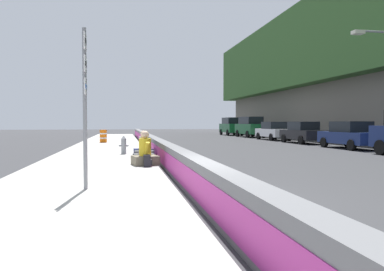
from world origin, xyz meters
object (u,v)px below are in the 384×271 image
(seated_person_foreground, at_px, (145,154))
(street_lamp, at_px, (384,77))
(construction_barrel, at_px, (103,136))
(parked_car_far, at_px, (250,127))
(seated_person_middle, at_px, (144,153))
(seated_person_rear, at_px, (144,150))
(parked_car_third, at_px, (350,135))
(route_sign_post, at_px, (85,96))
(backpack, at_px, (147,161))
(parked_car_midline, at_px, (274,131))
(parked_car_fourth, at_px, (303,132))
(parked_car_farther, at_px, (231,126))
(seated_person_far, at_px, (143,148))
(fire_hydrant, at_px, (124,144))

(seated_person_foreground, distance_m, street_lamp, 15.67)
(construction_barrel, bearing_deg, seated_person_foreground, -171.44)
(parked_car_far, bearing_deg, seated_person_middle, 151.22)
(seated_person_rear, bearing_deg, parked_car_third, -70.13)
(route_sign_post, distance_m, seated_person_foreground, 4.93)
(seated_person_middle, bearing_deg, street_lamp, -72.59)
(seated_person_foreground, relative_size, backpack, 3.02)
(seated_person_foreground, xyz_separation_m, parked_car_midline, (18.67, -13.07, 0.35))
(seated_person_rear, xyz_separation_m, parked_car_midline, (16.06, -12.96, 0.38))
(seated_person_foreground, xyz_separation_m, seated_person_middle, (1.23, -0.01, -0.04))
(construction_barrel, bearing_deg, parked_car_fourth, -96.17)
(backpack, distance_m, parked_car_farther, 34.60)
(route_sign_post, bearing_deg, seated_person_middle, -16.04)
(seated_person_rear, relative_size, parked_car_fourth, 0.25)
(parked_car_far, bearing_deg, parked_car_third, 179.87)
(parked_car_farther, bearing_deg, seated_person_rear, 156.11)
(seated_person_far, xyz_separation_m, construction_barrel, (11.15, 2.38, 0.13))
(construction_barrel, bearing_deg, parked_car_midline, -76.21)
(seated_person_foreground, height_order, backpack, seated_person_foreground)
(route_sign_post, height_order, seated_person_foreground, route_sign_post)
(construction_barrel, distance_m, parked_car_midline, 15.77)
(seated_person_foreground, bearing_deg, parked_car_fourth, -44.70)
(fire_hydrant, bearing_deg, construction_barrel, 8.36)
(construction_barrel, xyz_separation_m, parked_car_far, (10.29, -15.43, 0.56))
(seated_person_rear, bearing_deg, construction_barrel, 10.82)
(street_lamp, bearing_deg, seated_person_far, 97.69)
(seated_person_rear, bearing_deg, parked_car_fourth, -50.72)
(seated_person_rear, distance_m, street_lamp, 14.83)
(seated_person_middle, distance_m, backpack, 1.72)
(fire_hydrant, height_order, backpack, fire_hydrant)
(seated_person_middle, height_order, construction_barrel, seated_person_middle)
(parked_car_third, height_order, parked_car_far, parked_car_far)
(parked_car_farther, bearing_deg, parked_car_far, -177.91)
(parked_car_midline, bearing_deg, street_lamp, -175.37)
(seated_person_foreground, relative_size, seated_person_rear, 1.09)
(route_sign_post, relative_size, seated_person_rear, 3.24)
(parked_car_third, bearing_deg, parked_car_fourth, 0.26)
(seated_person_foreground, distance_m, parked_car_third, 15.05)
(route_sign_post, distance_m, seated_person_middle, 6.06)
(parked_car_midline, bearing_deg, route_sign_post, 147.51)
(backpack, xyz_separation_m, parked_car_midline, (19.15, -13.03, 0.53))
(fire_hydrant, xyz_separation_m, seated_person_foreground, (-4.71, -0.74, -0.07))
(parked_car_far, height_order, parked_car_farther, same)
(route_sign_post, xyz_separation_m, seated_person_middle, (5.57, -1.60, -1.76))
(seated_person_far, xyz_separation_m, street_lamp, (1.89, -13.98, 3.79))
(street_lamp, xyz_separation_m, parked_car_third, (1.67, 0.98, -3.42))
(seated_person_middle, xyz_separation_m, seated_person_far, (2.54, -0.13, 0.01))
(seated_person_middle, bearing_deg, seated_person_foreground, 179.36)
(parked_car_midline, bearing_deg, seated_person_far, 139.07)
(seated_person_far, xyz_separation_m, parked_car_fourth, (9.49, -12.97, 0.37))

